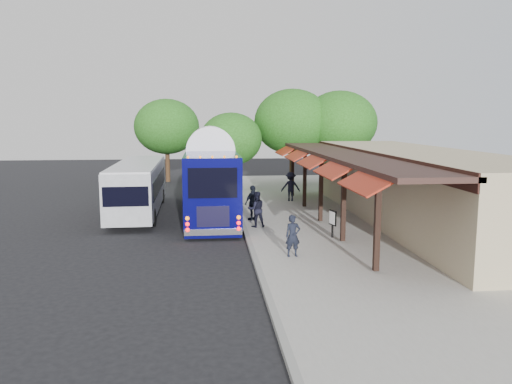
# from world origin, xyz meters

# --- Properties ---
(ground) EXTENTS (90.00, 90.00, 0.00)m
(ground) POSITION_xyz_m (0.00, 0.00, 0.00)
(ground) COLOR black
(ground) RESTS_ON ground
(sidewalk) EXTENTS (10.00, 40.00, 0.15)m
(sidewalk) POSITION_xyz_m (5.00, 4.00, 0.07)
(sidewalk) COLOR #9E9B93
(sidewalk) RESTS_ON ground
(curb) EXTENTS (0.20, 40.00, 0.16)m
(curb) POSITION_xyz_m (0.05, 4.00, 0.07)
(curb) COLOR gray
(curb) RESTS_ON ground
(station_shelter) EXTENTS (8.15, 20.00, 3.60)m
(station_shelter) POSITION_xyz_m (8.38, 4.00, 1.85)
(station_shelter) COLOR tan
(station_shelter) RESTS_ON ground
(coach_bus) EXTENTS (2.56, 11.81, 3.76)m
(coach_bus) POSITION_xyz_m (-1.45, 7.10, 2.02)
(coach_bus) COLOR #07064F
(coach_bus) RESTS_ON ground
(city_bus) EXTENTS (2.49, 10.33, 2.76)m
(city_bus) POSITION_xyz_m (-5.36, 8.14, 1.53)
(city_bus) COLOR gray
(city_bus) RESTS_ON ground
(ped_a) EXTENTS (0.59, 0.42, 1.52)m
(ped_a) POSITION_xyz_m (1.43, -1.80, 0.91)
(ped_a) COLOR black
(ped_a) RESTS_ON sidewalk
(ped_b) EXTENTS (0.89, 0.74, 1.66)m
(ped_b) POSITION_xyz_m (0.60, 3.29, 0.98)
(ped_b) COLOR black
(ped_b) RESTS_ON sidewalk
(ped_c) EXTENTS (1.07, 0.94, 1.73)m
(ped_c) POSITION_xyz_m (0.60, 4.86, 1.02)
(ped_c) COLOR black
(ped_c) RESTS_ON sidewalk
(ped_d) EXTENTS (1.18, 0.73, 1.76)m
(ped_d) POSITION_xyz_m (3.40, 10.43, 1.03)
(ped_d) COLOR black
(ped_d) RESTS_ON sidewalk
(sign_board) EXTENTS (0.19, 0.52, 1.16)m
(sign_board) POSITION_xyz_m (3.58, 0.89, 0.94)
(sign_board) COLOR black
(sign_board) RESTS_ON sidewalk
(tree_left) EXTENTS (4.33, 4.33, 5.54)m
(tree_left) POSITION_xyz_m (0.06, 15.73, 3.69)
(tree_left) COLOR #382314
(tree_left) RESTS_ON ground
(tree_mid) EXTENTS (5.71, 5.71, 7.31)m
(tree_mid) POSITION_xyz_m (4.75, 17.91, 4.88)
(tree_mid) COLOR #382314
(tree_mid) RESTS_ON ground
(tree_right) EXTENTS (5.61, 5.61, 7.18)m
(tree_right) POSITION_xyz_m (8.27, 17.64, 4.79)
(tree_right) COLOR #382314
(tree_right) RESTS_ON ground
(tree_far) EXTENTS (5.23, 5.23, 6.69)m
(tree_far) POSITION_xyz_m (-4.83, 21.82, 4.46)
(tree_far) COLOR #382314
(tree_far) RESTS_ON ground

